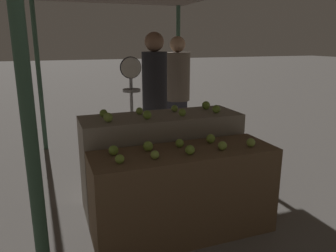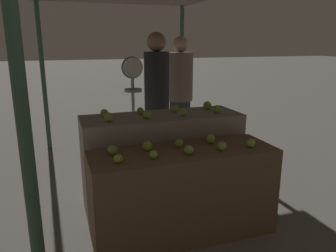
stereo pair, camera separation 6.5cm
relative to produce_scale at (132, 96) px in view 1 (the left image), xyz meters
name	(u,v)px [view 1 (the left image)]	position (x,y,z in m)	size (l,w,h in m)	color
ground_plane	(184,233)	(0.17, -1.15, -1.11)	(60.00, 60.00, 0.00)	#66605B
display_counter_front	(184,193)	(0.17, -1.15, -0.71)	(1.63, 0.55, 0.80)	brown
display_counter_back	(162,161)	(0.17, -0.55, -0.61)	(1.63, 0.55, 0.98)	gray
apple_front_0	(120,159)	(-0.42, -1.26, -0.27)	(0.07, 0.07, 0.07)	#84AD3D
apple_front_1	(155,155)	(-0.14, -1.25, -0.27)	(0.07, 0.07, 0.07)	#8EB247
apple_front_2	(190,150)	(0.17, -1.26, -0.27)	(0.08, 0.08, 0.08)	#7AA338
apple_front_3	(222,146)	(0.48, -1.25, -0.27)	(0.08, 0.08, 0.08)	#8EB247
apple_front_4	(251,143)	(0.76, -1.26, -0.27)	(0.08, 0.08, 0.08)	#8EB247
apple_front_5	(113,150)	(-0.43, -1.05, -0.27)	(0.08, 0.08, 0.08)	#7AA338
apple_front_6	(148,146)	(-0.13, -1.05, -0.26)	(0.09, 0.09, 0.09)	#84AD3D
apple_front_7	(180,143)	(0.16, -1.05, -0.27)	(0.08, 0.08, 0.08)	#7AA338
apple_front_8	(211,139)	(0.48, -1.03, -0.27)	(0.08, 0.08, 0.08)	#84AD3D
apple_back_0	(108,117)	(-0.39, -0.65, -0.08)	(0.09, 0.09, 0.09)	#8EB247
apple_back_1	(147,115)	(-0.02, -0.66, -0.08)	(0.09, 0.09, 0.09)	#7AA338
apple_back_2	(182,112)	(0.35, -0.66, -0.08)	(0.08, 0.08, 0.08)	#84AD3D
apple_back_3	(216,109)	(0.74, -0.65, -0.08)	(0.09, 0.09, 0.09)	#7AA338
apple_back_4	(104,113)	(-0.40, -0.44, -0.08)	(0.08, 0.08, 0.08)	#7AA338
apple_back_5	(139,111)	(-0.03, -0.44, -0.09)	(0.07, 0.07, 0.07)	#8EB247
apple_back_6	(175,108)	(0.35, -0.44, -0.09)	(0.07, 0.07, 0.07)	#8EB247
apple_back_7	(206,105)	(0.73, -0.43, -0.08)	(0.09, 0.09, 0.09)	#7AA338
produce_scale	(132,96)	(0.00, 0.00, 0.00)	(0.24, 0.20, 1.55)	#99999E
person_vendor_at_scale	(155,92)	(0.39, 0.34, -0.03)	(0.40, 0.40, 1.82)	#2D2D38
person_customer_left	(177,87)	(0.98, 1.03, -0.08)	(0.51, 0.51, 1.79)	#2D2D38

